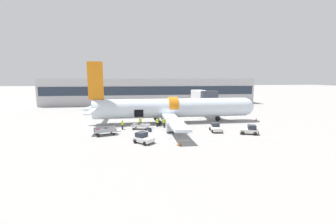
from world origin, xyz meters
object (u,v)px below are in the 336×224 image
object	(u,v)px
airplane	(170,108)
baggage_cart_loading	(141,127)
suitcase_on_tarmac_upright	(150,130)
ground_crew_supervisor	(164,123)
ground_crew_driver	(140,121)
ground_crew_loader_b	(164,122)
baggage_tug_lead	(216,128)
baggage_tug_rear	(143,138)
baggage_tug_mid	(249,130)
ground_crew_helper	(157,122)
baggage_cart_queued	(105,131)
ground_crew_loader_a	(122,124)

from	to	relation	value
airplane	baggage_cart_loading	world-z (taller)	airplane
airplane	suitcase_on_tarmac_upright	bearing A→B (deg)	-121.97
ground_crew_supervisor	ground_crew_driver	bearing A→B (deg)	152.80
ground_crew_loader_b	suitcase_on_tarmac_upright	bearing A→B (deg)	-125.94
baggage_tug_lead	baggage_tug_rear	size ratio (longest dim) A/B	1.04
baggage_cart_loading	suitcase_on_tarmac_upright	bearing A→B (deg)	-57.06
baggage_tug_mid	suitcase_on_tarmac_upright	xyz separation A→B (m)	(-15.65, 3.80, -0.36)
baggage_tug_lead	baggage_cart_loading	world-z (taller)	baggage_tug_lead
ground_crew_supervisor	ground_crew_helper	size ratio (longest dim) A/B	1.08
baggage_cart_queued	ground_crew_driver	size ratio (longest dim) A/B	2.74
baggage_cart_queued	ground_crew_supervisor	bearing A→B (deg)	21.57
baggage_tug_lead	baggage_tug_rear	xyz separation A→B (m)	(-12.32, -5.03, 0.02)
ground_crew_loader_b	ground_crew_supervisor	xyz separation A→B (m)	(-0.20, -1.16, 0.06)
ground_crew_loader_a	ground_crew_supervisor	world-z (taller)	ground_crew_supervisor
baggage_cart_loading	ground_crew_loader_a	distance (m)	3.23
ground_crew_supervisor	baggage_tug_rear	bearing A→B (deg)	-114.20
baggage_cart_loading	baggage_cart_queued	bearing A→B (deg)	-150.84
baggage_cart_loading	suitcase_on_tarmac_upright	size ratio (longest dim) A/B	6.28
airplane	ground_crew_supervisor	size ratio (longest dim) A/B	19.94
ground_crew_loader_a	ground_crew_supervisor	distance (m)	7.44
airplane	baggage_tug_mid	bearing A→B (deg)	-45.63
baggage_cart_queued	ground_crew_loader_a	world-z (taller)	ground_crew_loader_a
baggage_cart_queued	ground_crew_helper	world-z (taller)	ground_crew_helper
baggage_tug_lead	ground_crew_helper	distance (m)	10.63
ground_crew_loader_a	ground_crew_loader_b	world-z (taller)	ground_crew_loader_a
baggage_tug_mid	ground_crew_loader_b	size ratio (longest dim) A/B	1.97
ground_crew_driver	ground_crew_supervisor	distance (m)	4.75
baggage_tug_mid	baggage_cart_loading	size ratio (longest dim) A/B	0.79
airplane	ground_crew_loader_b	world-z (taller)	airplane
baggage_tug_lead	baggage_tug_rear	bearing A→B (deg)	-157.80
ground_crew_loader_a	ground_crew_helper	distance (m)	6.34
ground_crew_loader_a	baggage_cart_queued	bearing A→B (deg)	-125.47
airplane	baggage_tug_rear	bearing A→B (deg)	-113.64
baggage_tug_mid	baggage_cart_loading	bearing A→B (deg)	160.57
ground_crew_loader_a	baggage_tug_mid	bearing A→B (deg)	-17.36
baggage_cart_loading	airplane	bearing A→B (deg)	40.62
ground_crew_loader_a	baggage_cart_loading	bearing A→B (deg)	-5.60
ground_crew_driver	ground_crew_helper	xyz separation A→B (m)	(3.02, -1.39, 0.03)
baggage_tug_lead	ground_crew_loader_b	bearing A→B (deg)	145.88
ground_crew_loader_b	baggage_tug_mid	bearing A→B (deg)	-32.13
baggage_cart_queued	ground_crew_supervisor	distance (m)	10.65
baggage_cart_queued	suitcase_on_tarmac_upright	distance (m)	7.17
ground_crew_helper	suitcase_on_tarmac_upright	bearing A→B (deg)	-112.98
ground_crew_driver	suitcase_on_tarmac_upright	world-z (taller)	ground_crew_driver
ground_crew_loader_a	ground_crew_driver	size ratio (longest dim) A/B	1.08
ground_crew_supervisor	suitcase_on_tarmac_upright	xyz separation A→B (m)	(-2.80, -2.98, -0.65)
baggage_tug_rear	ground_crew_loader_a	bearing A→B (deg)	110.33
baggage_tug_mid	ground_crew_driver	world-z (taller)	ground_crew_driver
baggage_cart_loading	ground_crew_supervisor	xyz separation A→B (m)	(4.24, 0.76, 0.44)
ground_crew_driver	suitcase_on_tarmac_upright	xyz separation A→B (m)	(1.43, -5.15, -0.55)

